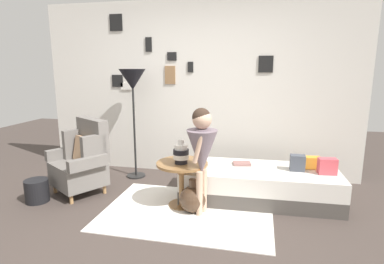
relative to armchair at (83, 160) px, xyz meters
The scene contains 15 objects.
ground_plane 1.58m from the armchair, 32.22° to the right, with size 12.00×12.00×0.00m, color #423833.
gallery_wall 1.92m from the armchair, 41.58° to the left, with size 4.80×0.12×2.60m.
rug 1.57m from the armchair, 10.83° to the right, with size 1.91×1.35×0.01m, color silver.
armchair is the anchor object (origin of this frame).
daybed 2.29m from the armchair, ahead, with size 1.92×0.86×0.40m.
pillow_head 3.05m from the armchair, ahead, with size 0.20×0.12×0.19m, color #D64C56.
pillow_mid 2.92m from the armchair, ahead, with size 0.21×0.12×0.15m, color orange.
pillow_back 2.73m from the armchair, ahead, with size 0.17×0.12×0.19m, color #474C56.
side_table 1.39m from the armchair, ahead, with size 0.60×0.60×0.54m.
vase_striped 1.40m from the armchair, ahead, with size 0.18×0.18×0.28m.
floor_lamp 1.26m from the armchair, 58.47° to the left, with size 0.38×0.38×1.61m.
person_child 1.70m from the armchair, 10.14° to the right, with size 0.34×0.34×1.21m.
book_on_daybed 2.08m from the armchair, 10.37° to the left, with size 0.22×0.16×0.03m, color #91635F.
demijohn_near 1.58m from the armchair, ahead, with size 0.31×0.31×0.39m.
magazine_basket 0.64m from the armchair, 134.26° to the right, with size 0.28×0.28×0.28m, color black.
Camera 1 is at (0.96, -2.69, 1.63)m, focal length 29.07 mm.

